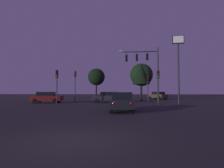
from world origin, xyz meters
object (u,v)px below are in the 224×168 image
object	(u,v)px
traffic_light_corner_left	(75,80)
car_nearside_lane	(122,101)
traffic_light_corner_right	(158,81)
tree_left_far	(141,74)
traffic_light_median	(148,83)
tree_center_horizon	(96,77)
car_crossing_right	(47,97)
store_sign_illuminated	(178,55)
traffic_light_far_side	(57,80)
traffic_signal_mast_arm	(146,64)
tree_behind_sign	(141,75)
car_crossing_left	(108,97)
car_far_lane	(158,95)

from	to	relation	value
traffic_light_corner_left	car_nearside_lane	world-z (taller)	traffic_light_corner_left
traffic_light_corner_right	tree_left_far	xyz separation A→B (m)	(-0.77, 11.47, 1.83)
traffic_light_corner_right	traffic_light_median	bearing A→B (deg)	90.67
traffic_light_corner_right	traffic_light_median	world-z (taller)	traffic_light_median
tree_center_horizon	car_crossing_right	bearing A→B (deg)	-105.10
car_nearside_lane	tree_left_far	size ratio (longest dim) A/B	0.70
store_sign_illuminated	traffic_light_far_side	bearing A→B (deg)	-173.98
traffic_light_corner_right	tree_center_horizon	bearing A→B (deg)	115.30
traffic_light_median	car_nearside_lane	distance (m)	15.20
traffic_light_corner_left	car_crossing_right	xyz separation A→B (m)	(-3.06, -3.34, -2.54)
traffic_light_corner_right	car_crossing_right	world-z (taller)	traffic_light_corner_right
traffic_signal_mast_arm	traffic_light_corner_right	distance (m)	4.79
tree_behind_sign	tree_center_horizon	bearing A→B (deg)	-153.90
car_crossing_left	store_sign_illuminated	size ratio (longest dim) A/B	0.53
traffic_light_corner_left	car_crossing_left	size ratio (longest dim) A/B	1.05
traffic_light_corner_left	tree_behind_sign	size ratio (longest dim) A/B	0.55
car_crossing_right	tree_left_far	distance (m)	16.04
traffic_light_far_side	car_nearside_lane	world-z (taller)	traffic_light_far_side
traffic_light_median	car_far_lane	bearing A→B (deg)	71.02
traffic_signal_mast_arm	tree_behind_sign	size ratio (longest dim) A/B	0.88
tree_behind_sign	traffic_light_median	bearing A→B (deg)	-92.63
car_crossing_right	store_sign_illuminated	xyz separation A→B (m)	(17.18, -2.08, 5.28)
traffic_light_corner_right	car_crossing_right	distance (m)	15.03
traffic_light_far_side	store_sign_illuminated	world-z (taller)	store_sign_illuminated
traffic_light_median	tree_left_far	xyz separation A→B (m)	(-0.67, 3.44, 1.73)
traffic_light_far_side	tree_center_horizon	world-z (taller)	tree_center_horizon
car_far_lane	traffic_light_corner_left	bearing A→B (deg)	-144.69
traffic_light_median	tree_behind_sign	world-z (taller)	tree_behind_sign
traffic_light_far_side	car_nearside_lane	xyz separation A→B (m)	(7.65, -6.78, -2.11)
car_nearside_lane	traffic_light_median	bearing A→B (deg)	74.58
car_far_lane	tree_behind_sign	world-z (taller)	tree_behind_sign
traffic_light_median	tree_left_far	distance (m)	3.91
traffic_light_corner_left	car_crossing_left	world-z (taller)	traffic_light_corner_left
car_crossing_left	traffic_light_corner_left	bearing A→B (deg)	162.69
traffic_light_far_side	tree_behind_sign	xyz separation A→B (m)	(12.48, 25.65, 2.79)
traffic_signal_mast_arm	car_crossing_left	xyz separation A→B (m)	(-5.30, 1.58, -4.43)
car_nearside_lane	tree_behind_sign	distance (m)	33.15
store_sign_illuminated	tree_left_far	size ratio (longest dim) A/B	1.30
tree_left_far	car_far_lane	bearing A→B (deg)	56.90
tree_left_far	traffic_light_median	bearing A→B (deg)	-78.95
traffic_signal_mast_arm	store_sign_illuminated	distance (m)	4.35
traffic_light_median	tree_left_far	world-z (taller)	tree_left_far
traffic_signal_mast_arm	tree_center_horizon	size ratio (longest dim) A/B	1.11
traffic_light_median	tree_left_far	bearing A→B (deg)	101.05
traffic_light_corner_right	car_far_lane	world-z (taller)	traffic_light_corner_right
traffic_signal_mast_arm	traffic_light_corner_right	size ratio (longest dim) A/B	1.90
car_nearside_lane	traffic_signal_mast_arm	bearing A→B (deg)	72.81
car_nearside_lane	traffic_light_far_side	bearing A→B (deg)	138.48
tree_left_far	traffic_signal_mast_arm	bearing A→B (deg)	-90.53
car_far_lane	store_sign_illuminated	bearing A→B (deg)	-91.31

